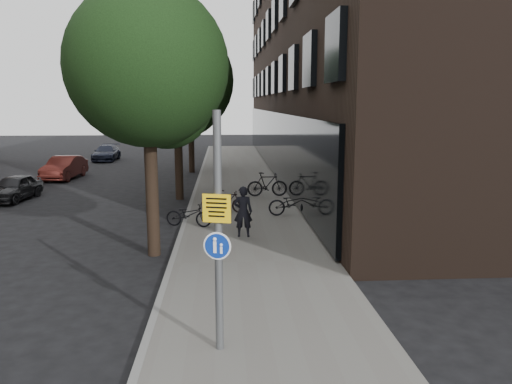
{
  "coord_description": "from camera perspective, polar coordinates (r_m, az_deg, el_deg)",
  "views": [
    {
      "loc": [
        -0.56,
        -9.47,
        4.31
      ],
      "look_at": [
        0.27,
        3.43,
        2.0
      ],
      "focal_mm": 35.0,
      "sensor_mm": 36.0,
      "label": 1
    }
  ],
  "objects": [
    {
      "name": "ground",
      "position": [
        10.42,
        -0.26,
        -14.3
      ],
      "size": [
        120.0,
        120.0,
        0.0
      ],
      "primitive_type": "plane",
      "color": "black",
      "rests_on": "ground"
    },
    {
      "name": "street_tree_near",
      "position": [
        14.27,
        -11.91,
        13.13
      ],
      "size": [
        4.4,
        4.4,
        7.5
      ],
      "color": "black",
      "rests_on": "ground"
    },
    {
      "name": "parked_car_mid",
      "position": [
        30.69,
        -21.07,
        2.61
      ],
      "size": [
        1.73,
        4.07,
        1.31
      ],
      "primitive_type": "imported",
      "rotation": [
        0.0,
        0.0,
        -0.09
      ],
      "color": "#511C17",
      "rests_on": "ground"
    },
    {
      "name": "parked_car_near",
      "position": [
        24.86,
        -25.9,
        0.45
      ],
      "size": [
        1.71,
        3.47,
        1.14
      ],
      "primitive_type": "imported",
      "rotation": [
        0.0,
        0.0,
        -0.11
      ],
      "color": "#232326",
      "rests_on": "ground"
    },
    {
      "name": "pedestrian",
      "position": [
        15.76,
        -1.49,
        -2.25
      ],
      "size": [
        0.61,
        0.42,
        1.62
      ],
      "primitive_type": "imported",
      "rotation": [
        0.0,
        0.0,
        3.08
      ],
      "color": "black",
      "rests_on": "sidewalk"
    },
    {
      "name": "parked_bike_facade_far",
      "position": [
        22.67,
        1.29,
        0.89
      ],
      "size": [
        1.84,
        0.56,
        1.1
      ],
      "primitive_type": "imported",
      "rotation": [
        0.0,
        0.0,
        1.6
      ],
      "color": "black",
      "rests_on": "sidewalk"
    },
    {
      "name": "building_right_dark_brick",
      "position": [
        33.09,
        12.89,
        18.03
      ],
      "size": [
        12.0,
        40.0,
        18.0
      ],
      "primitive_type": "cube",
      "color": "black",
      "rests_on": "ground"
    },
    {
      "name": "parked_bike_curb_near",
      "position": [
        17.27,
        -7.71,
        -2.56
      ],
      "size": [
        1.69,
        0.94,
        0.84
      ],
      "primitive_type": "imported",
      "rotation": [
        0.0,
        0.0,
        1.32
      ],
      "color": "black",
      "rests_on": "sidewalk"
    },
    {
      "name": "curb_edge",
      "position": [
        19.98,
        -7.73,
        -2.23
      ],
      "size": [
        0.15,
        60.0,
        0.13
      ],
      "primitive_type": "cube",
      "color": "slate",
      "rests_on": "ground"
    },
    {
      "name": "parked_bike_facade_near",
      "position": [
        18.82,
        4.22,
        -1.27
      ],
      "size": [
        1.84,
        0.7,
        0.96
      ],
      "primitive_type": "imported",
      "rotation": [
        0.0,
        0.0,
        1.54
      ],
      "color": "black",
      "rests_on": "sidewalk"
    },
    {
      "name": "parked_bike_curb_far",
      "position": [
        19.26,
        -3.27,
        -1.09
      ],
      "size": [
        1.53,
        0.62,
        0.9
      ],
      "primitive_type": "imported",
      "rotation": [
        0.0,
        0.0,
        1.43
      ],
      "color": "black",
      "rests_on": "sidewalk"
    },
    {
      "name": "signpost",
      "position": [
        8.33,
        -4.33,
        -4.69
      ],
      "size": [
        0.46,
        0.15,
        4.08
      ],
      "rotation": [
        0.0,
        0.0,
        -0.26
      ],
      "color": "#595B5E",
      "rests_on": "sidewalk"
    },
    {
      "name": "street_tree_mid",
      "position": [
        22.71,
        -8.84,
        12.04
      ],
      "size": [
        5.0,
        5.0,
        7.8
      ],
      "color": "black",
      "rests_on": "ground"
    },
    {
      "name": "street_tree_far",
      "position": [
        31.69,
        -7.39,
        11.5
      ],
      "size": [
        5.0,
        5.0,
        7.8
      ],
      "color": "black",
      "rests_on": "ground"
    },
    {
      "name": "parked_car_far",
      "position": [
        39.78,
        -16.73,
        4.32
      ],
      "size": [
        1.69,
        4.03,
        1.16
      ],
      "primitive_type": "imported",
      "rotation": [
        0.0,
        0.0,
        0.02
      ],
      "color": "#1C2134",
      "rests_on": "ground"
    },
    {
      "name": "sidewalk",
      "position": [
        19.95,
        -1.26,
        -2.18
      ],
      "size": [
        4.5,
        60.0,
        0.12
      ],
      "primitive_type": "cube",
      "color": "#5E5C57",
      "rests_on": "ground"
    }
  ]
}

